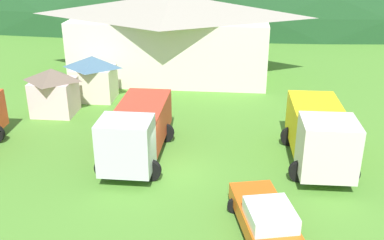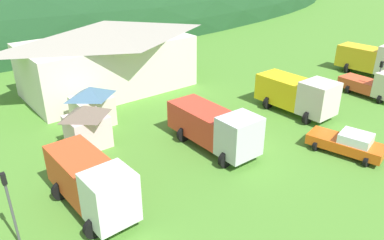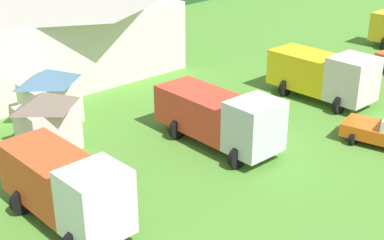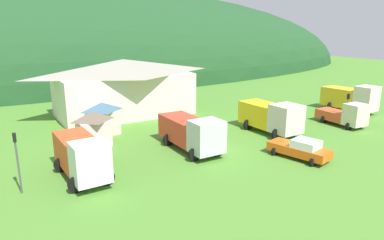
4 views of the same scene
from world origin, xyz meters
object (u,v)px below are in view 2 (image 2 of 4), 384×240
play_shed_cream (92,106)px  service_pickup_orange (348,143)px  heavy_rig_white (91,182)px  heavy_rig_striped (372,58)px  traffic_light_west (10,202)px  traffic_light_east (379,76)px  traffic_cone_near_pickup (228,157)px  flatbed_truck_yellow (298,93)px  light_truck_cream (375,85)px  depot_building (107,55)px  play_shed_pink (87,126)px  tow_truck_silver (215,126)px

play_shed_cream → service_pickup_orange: size_ratio=0.61×
heavy_rig_white → heavy_rig_striped: 34.14m
service_pickup_orange → traffic_light_west: size_ratio=1.30×
traffic_light_east → play_shed_cream: bearing=153.8°
traffic_light_west → traffic_cone_near_pickup: traffic_light_west is taller
play_shed_cream → traffic_light_west: (-8.51, -10.05, 0.83)m
heavy_rig_white → flatbed_truck_yellow: (19.09, 1.16, 0.05)m
light_truck_cream → service_pickup_orange: 12.39m
flatbed_truck_yellow → traffic_light_east: size_ratio=1.87×
depot_building → flatbed_truck_yellow: 18.07m
heavy_rig_white → traffic_cone_near_pickup: heavy_rig_white is taller
play_shed_cream → play_shed_pink: 3.52m
tow_truck_silver → light_truck_cream: (18.17, -2.11, -0.41)m
depot_building → traffic_cone_near_pickup: size_ratio=31.50×
heavy_rig_white → traffic_light_east: traffic_light_east is taller
depot_building → heavy_rig_white: 18.83m
play_shed_pink → traffic_light_east: (24.63, -8.22, 0.65)m
heavy_rig_striped → play_shed_pink: bearing=-101.6°
play_shed_cream → flatbed_truck_yellow: flatbed_truck_yellow is taller
tow_truck_silver → traffic_light_east: (17.80, -2.43, 0.60)m
traffic_light_east → traffic_light_west: bearing=177.8°
traffic_cone_near_pickup → heavy_rig_white: bearing=176.3°
tow_truck_silver → service_pickup_orange: size_ratio=1.41×
light_truck_cream → flatbed_truck_yellow: bearing=-102.5°
tow_truck_silver → traffic_light_west: size_ratio=1.82×
heavy_rig_striped → traffic_light_west: size_ratio=1.66×
heavy_rig_white → play_shed_pink: bearing=156.1°
tow_truck_silver → heavy_rig_striped: heavy_rig_striped is taller
heavy_rig_white → service_pickup_orange: (16.07, -5.34, -0.89)m
tow_truck_silver → light_truck_cream: 18.29m
depot_building → light_truck_cream: 25.45m
depot_building → light_truck_cream: (18.41, -17.44, -2.22)m
play_shed_pink → depot_building: bearing=55.4°
flatbed_truck_yellow → traffic_light_east: (8.28, -2.66, 0.50)m
flatbed_truck_yellow → light_truck_cream: size_ratio=1.25×
heavy_rig_striped → traffic_light_east: (-6.68, -4.09, 0.42)m
play_shed_cream → tow_truck_silver: play_shed_cream is taller
flatbed_truck_yellow → heavy_rig_striped: 15.02m
tow_truck_silver → traffic_light_east: traffic_light_east is taller
tow_truck_silver → traffic_light_west: (-13.56, -1.24, 0.82)m
depot_building → heavy_rig_white: (-9.32, -16.26, -1.76)m
depot_building → play_shed_cream: 8.30m
flatbed_truck_yellow → light_truck_cream: 8.97m
traffic_light_east → depot_building: bearing=135.4°
heavy_rig_striped → traffic_cone_near_pickup: heavy_rig_striped is taller
depot_building → play_shed_pink: 11.75m
traffic_light_east → heavy_rig_white: bearing=176.9°
heavy_rig_white → traffic_light_east: 27.42m
heavy_rig_white → heavy_rig_striped: bearing=92.7°
play_shed_cream → light_truck_cream: bearing=-25.2°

